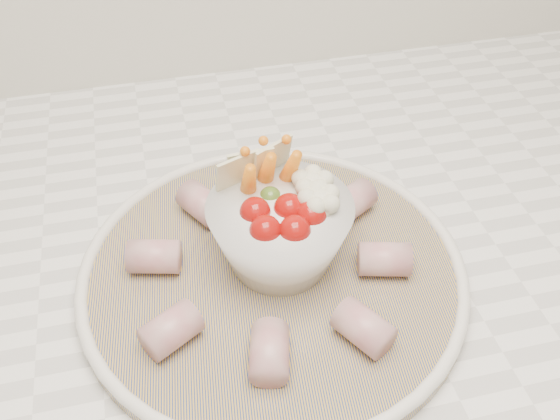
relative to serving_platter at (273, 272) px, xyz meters
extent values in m
cube|color=white|center=(-0.16, 0.10, -0.03)|extent=(2.04, 0.62, 0.04)
cylinder|color=navy|center=(0.00, 0.00, 0.00)|extent=(0.40, 0.40, 0.01)
torus|color=white|center=(0.00, 0.00, 0.00)|extent=(0.37, 0.37, 0.01)
sphere|color=#9B0D0A|center=(-0.01, -0.02, 0.07)|extent=(0.03, 0.03, 0.03)
sphere|color=#9B0D0A|center=(0.02, -0.02, 0.07)|extent=(0.03, 0.03, 0.03)
sphere|color=#9B0D0A|center=(0.03, -0.01, 0.07)|extent=(0.03, 0.03, 0.03)
sphere|color=#9B0D0A|center=(-0.01, 0.01, 0.07)|extent=(0.03, 0.03, 0.03)
sphere|color=#9B0D0A|center=(0.02, 0.01, 0.07)|extent=(0.03, 0.03, 0.03)
sphere|color=#466D24|center=(0.00, 0.03, 0.07)|extent=(0.02, 0.02, 0.02)
cone|color=orange|center=(-0.01, 0.04, 0.08)|extent=(0.02, 0.04, 0.06)
cone|color=orange|center=(0.01, 0.05, 0.08)|extent=(0.03, 0.04, 0.06)
cone|color=orange|center=(0.03, 0.05, 0.08)|extent=(0.03, 0.05, 0.06)
sphere|color=#EBE8CB|center=(0.04, 0.03, 0.08)|extent=(0.03, 0.03, 0.03)
sphere|color=#EBE8CB|center=(0.04, 0.00, 0.08)|extent=(0.03, 0.03, 0.03)
cube|color=beige|center=(-0.01, 0.06, 0.08)|extent=(0.04, 0.01, 0.05)
cube|color=beige|center=(0.01, 0.06, 0.08)|extent=(0.04, 0.03, 0.05)
cube|color=beige|center=(-0.02, 0.05, 0.08)|extent=(0.04, 0.03, 0.05)
cylinder|color=#AC4E5A|center=(0.10, -0.03, 0.02)|extent=(0.05, 0.04, 0.03)
cylinder|color=#AC4E5A|center=(0.10, 0.06, 0.02)|extent=(0.06, 0.05, 0.03)
cylinder|color=#AC4E5A|center=(0.03, 0.11, 0.02)|extent=(0.04, 0.05, 0.03)
cylinder|color=#AC4E5A|center=(-0.05, 0.09, 0.02)|extent=(0.05, 0.06, 0.03)
cylinder|color=#AC4E5A|center=(-0.11, 0.03, 0.02)|extent=(0.05, 0.04, 0.03)
cylinder|color=#AC4E5A|center=(-0.10, -0.06, 0.02)|extent=(0.06, 0.05, 0.03)
cylinder|color=#AC4E5A|center=(-0.03, -0.10, 0.02)|extent=(0.04, 0.05, 0.03)
cylinder|color=#AC4E5A|center=(0.06, -0.10, 0.02)|extent=(0.05, 0.06, 0.03)
camera|label=1|loc=(-0.09, -0.39, 0.45)|focal=40.00mm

